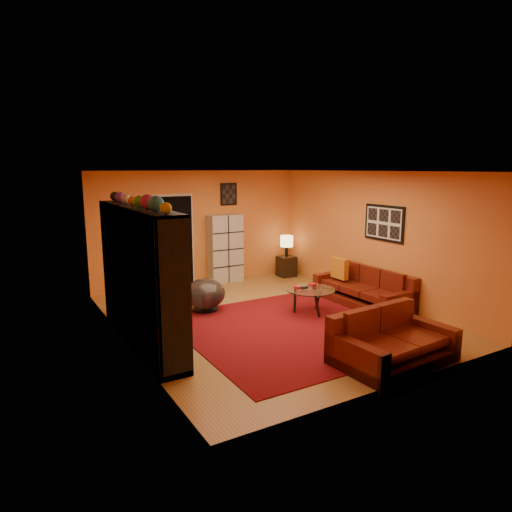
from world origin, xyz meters
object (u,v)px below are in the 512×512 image
coffee_table (310,292)px  bowl_chair (205,294)px  entertainment_unit (140,276)px  table_lamp (287,242)px  tv (142,278)px  storage_cabinet (225,248)px  loveseat (389,341)px  side_table (286,266)px  sofa (365,290)px

coffee_table → bowl_chair: (-1.61, 1.13, -0.09)m
entertainment_unit → table_lamp: entertainment_unit is taller
bowl_chair → tv: bearing=-148.2°
coffee_table → table_lamp: (1.28, 2.68, 0.46)m
entertainment_unit → storage_cabinet: bearing=44.7°
loveseat → coffee_table: loveseat is taller
side_table → coffee_table: bearing=-115.5°
coffee_table → storage_cabinet: (-0.27, 2.97, 0.38)m
tv → table_lamp: tv is taller
entertainment_unit → loveseat: (2.78, -2.41, -0.77)m
side_table → loveseat: bearing=-108.0°
sofa → storage_cabinet: 3.45m
bowl_chair → table_lamp: 3.32m
coffee_table → storage_cabinet: bearing=95.1°
entertainment_unit → storage_cabinet: (2.83, 2.80, -0.26)m
loveseat → table_lamp: size_ratio=3.32×
side_table → table_lamp: table_lamp is taller
tv → entertainment_unit: bearing=143.3°
loveseat → side_table: loveseat is taller
bowl_chair → table_lamp: (2.89, 1.56, 0.54)m
loveseat → storage_cabinet: storage_cabinet is taller
sofa → side_table: 2.74m
coffee_table → storage_cabinet: size_ratio=0.57×
coffee_table → table_lamp: 3.01m
sofa → side_table: (-0.04, 2.74, -0.04)m
coffee_table → storage_cabinet: storage_cabinet is taller
coffee_table → side_table: bearing=64.5°
storage_cabinet → bowl_chair: (-1.34, -1.84, -0.47)m
coffee_table → storage_cabinet: 3.01m
table_lamp → tv: bearing=-150.5°
entertainment_unit → table_lamp: size_ratio=5.77×
entertainment_unit → bowl_chair: (1.49, 0.96, -0.72)m
tv → table_lamp: bearing=-60.5°
tv → table_lamp: size_ratio=1.85×
storage_cabinet → loveseat: bearing=-90.2°
tv → table_lamp: 4.97m
loveseat → bowl_chair: loveseat is taller
tv → side_table: bearing=-60.5°
entertainment_unit → tv: size_ratio=3.12×
entertainment_unit → coffee_table: 3.17m
entertainment_unit → loveseat: size_ratio=1.74×
sofa → loveseat: 2.73m
entertainment_unit → sofa: size_ratio=1.45×
sofa → bowl_chair: (-2.92, 1.19, 0.04)m
tv → loveseat: size_ratio=0.56×
bowl_chair → side_table: (2.89, 1.56, -0.08)m
sofa → storage_cabinet: bearing=116.8°
loveseat → side_table: bearing=-21.7°
loveseat → table_lamp: (1.60, 4.93, 0.59)m
sofa → table_lamp: (-0.04, 2.74, 0.58)m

